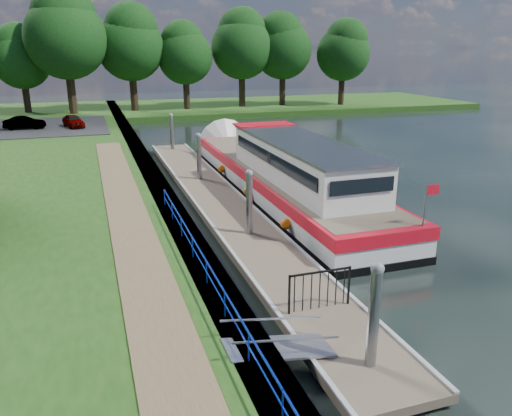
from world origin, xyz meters
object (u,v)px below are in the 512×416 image
object	(u,v)px
barge	(278,173)
car_a	(73,121)
car_b	(24,123)
pontoon	(220,205)

from	to	relation	value
barge	car_a	bearing A→B (deg)	115.24
car_a	car_b	size ratio (longest dim) A/B	0.98
pontoon	barge	bearing A→B (deg)	26.29
car_a	car_b	xyz separation A→B (m)	(-3.86, 0.13, -0.01)
barge	car_b	xyz separation A→B (m)	(-14.21, 22.09, 0.28)
barge	car_a	distance (m)	24.27
pontoon	car_a	bearing A→B (deg)	105.89
barge	car_b	world-z (taller)	barge
barge	car_a	world-z (taller)	barge
barge	car_a	size ratio (longest dim) A/B	6.68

